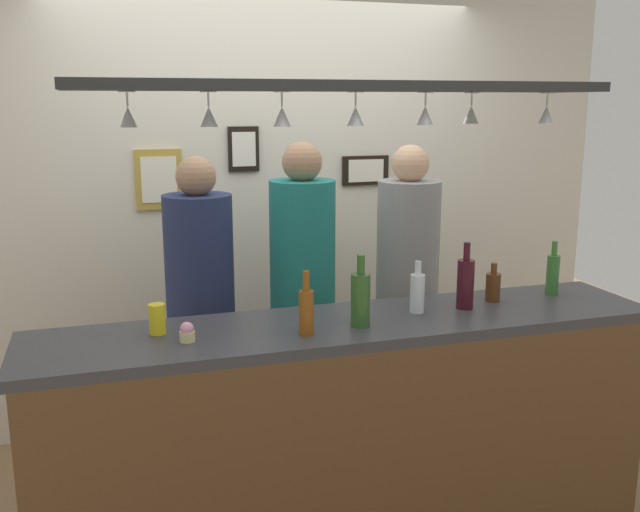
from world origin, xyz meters
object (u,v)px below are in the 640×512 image
object	(u,v)px
bottle_beer_amber_tall	(306,310)
picture_frame_lower_pair	(365,170)
bottle_beer_brown_stubby	(493,286)
bottle_soda_clear	(417,292)
person_left_navy_shirt	(200,290)
person_middle_teal_shirt	(303,275)
person_right_grey_shirt	(407,270)
picture_frame_caricature	(159,180)
bottle_champagne_green	(360,298)
bottle_wine_dark_red	(465,283)
cupcake	(187,333)
bottle_beer_green_import	(553,273)
drink_can	(157,319)
picture_frame_crest	(244,149)

from	to	relation	value
bottle_beer_amber_tall	picture_frame_lower_pair	bearing A→B (deg)	61.34
bottle_beer_brown_stubby	bottle_soda_clear	bearing A→B (deg)	-171.99
person_left_navy_shirt	person_middle_teal_shirt	bearing A→B (deg)	0.00
person_right_grey_shirt	picture_frame_caricature	size ratio (longest dim) A/B	5.02
bottle_beer_amber_tall	bottle_champagne_green	bearing A→B (deg)	9.14
bottle_wine_dark_red	cupcake	size ratio (longest dim) A/B	3.85
person_left_navy_shirt	bottle_champagne_green	distance (m)	1.00
bottle_wine_dark_red	picture_frame_caricature	world-z (taller)	picture_frame_caricature
bottle_beer_brown_stubby	picture_frame_caricature	xyz separation A→B (m)	(-1.38, 1.32, 0.40)
person_left_navy_shirt	person_middle_teal_shirt	size ratio (longest dim) A/B	0.97
bottle_champagne_green	person_right_grey_shirt	bearing A→B (deg)	54.55
person_right_grey_shirt	picture_frame_lower_pair	xyz separation A→B (m)	(0.00, 0.66, 0.48)
bottle_soda_clear	bottle_beer_green_import	size ratio (longest dim) A/B	0.88
bottle_beer_green_import	bottle_champagne_green	bearing A→B (deg)	-170.38
bottle_soda_clear	bottle_beer_brown_stubby	size ratio (longest dim) A/B	1.28
drink_can	picture_frame_lower_pair	bearing A→B (deg)	43.72
bottle_beer_green_import	cupcake	xyz separation A→B (m)	(-1.75, -0.16, -0.07)
person_left_navy_shirt	picture_frame_lower_pair	xyz separation A→B (m)	(1.13, 0.66, 0.50)
drink_can	picture_frame_caricature	distance (m)	1.40
bottle_beer_brown_stubby	drink_can	distance (m)	1.52
bottle_beer_amber_tall	bottle_wine_dark_red	distance (m)	0.79
bottle_beer_amber_tall	drink_can	size ratio (longest dim) A/B	2.13
bottle_beer_green_import	cupcake	size ratio (longest dim) A/B	3.33
bottle_beer_green_import	person_middle_teal_shirt	bearing A→B (deg)	148.32
bottle_beer_green_import	picture_frame_lower_pair	distance (m)	1.43
bottle_beer_amber_tall	cupcake	distance (m)	0.47
bottle_beer_brown_stubby	bottle_beer_amber_tall	world-z (taller)	bottle_beer_amber_tall
bottle_beer_brown_stubby	drink_can	size ratio (longest dim) A/B	1.48
bottle_wine_dark_red	person_right_grey_shirt	bearing A→B (deg)	85.89
person_middle_teal_shirt	drink_can	distance (m)	1.05
person_right_grey_shirt	picture_frame_crest	bearing A→B (deg)	139.21
bottle_beer_amber_tall	drink_can	distance (m)	0.59
bottle_champagne_green	picture_frame_crest	bearing A→B (deg)	96.68
bottle_champagne_green	cupcake	xyz separation A→B (m)	(-0.70, 0.02, -0.08)
person_left_navy_shirt	bottle_wine_dark_red	xyz separation A→B (m)	(1.08, -0.73, 0.13)
bottle_champagne_green	drink_can	world-z (taller)	bottle_champagne_green
person_left_navy_shirt	drink_can	world-z (taller)	person_left_navy_shirt
person_right_grey_shirt	bottle_champagne_green	bearing A→B (deg)	-125.45
bottle_beer_amber_tall	picture_frame_crest	world-z (taller)	picture_frame_crest
bottle_wine_dark_red	cupcake	xyz separation A→B (m)	(-1.24, -0.08, -0.08)
bottle_beer_green_import	drink_can	world-z (taller)	bottle_beer_green_import
bottle_champagne_green	picture_frame_lower_pair	bearing A→B (deg)	68.34
person_right_grey_shirt	picture_frame_lower_pair	distance (m)	0.81
person_middle_teal_shirt	bottle_beer_brown_stubby	bearing A→B (deg)	-42.56
cupcake	picture_frame_lower_pair	world-z (taller)	picture_frame_lower_pair
bottle_soda_clear	picture_frame_lower_pair	bearing A→B (deg)	78.38
person_left_navy_shirt	bottle_beer_brown_stubby	distance (m)	1.42
cupcake	bottle_soda_clear	bearing A→B (deg)	4.81
bottle_soda_clear	drink_can	world-z (taller)	bottle_soda_clear
person_left_navy_shirt	bottle_soda_clear	world-z (taller)	person_left_navy_shirt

